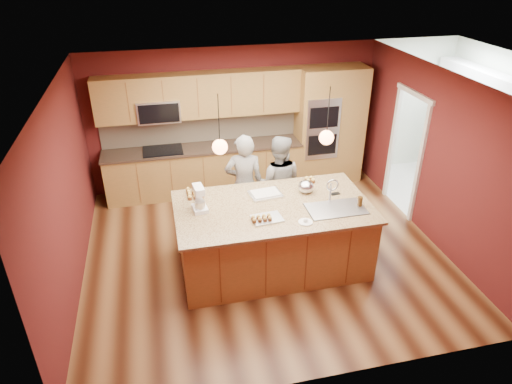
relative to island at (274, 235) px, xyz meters
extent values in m
plane|color=#3E1D0E|center=(-0.05, 0.36, -0.52)|extent=(5.50, 5.50, 0.00)
plane|color=white|center=(-0.05, 0.36, 2.18)|extent=(5.50, 5.50, 0.00)
plane|color=#511616|center=(-0.05, 2.86, 0.83)|extent=(5.50, 0.00, 5.50)
plane|color=#511616|center=(-0.05, -2.14, 0.83)|extent=(5.50, 0.00, 5.50)
plane|color=#511616|center=(-2.80, 0.36, 0.83)|extent=(0.00, 5.00, 5.00)
plane|color=#511616|center=(2.70, 0.36, 0.83)|extent=(0.00, 5.00, 5.00)
cube|color=olive|center=(-0.70, 2.56, -0.07)|extent=(3.70, 0.60, 0.90)
cube|color=black|center=(-0.70, 2.55, 0.39)|extent=(3.74, 0.64, 0.04)
cube|color=#C2AE8F|center=(-0.70, 2.84, 0.70)|extent=(3.70, 0.03, 0.56)
cube|color=olive|center=(-0.70, 2.68, 1.38)|extent=(3.70, 0.36, 0.80)
cube|color=black|center=(-1.45, 2.54, 0.42)|extent=(0.72, 0.52, 0.03)
cube|color=silver|center=(-1.45, 2.66, 1.16)|extent=(0.76, 0.40, 0.40)
cube|color=olive|center=(1.55, 2.56, 0.63)|extent=(0.80, 0.60, 2.30)
cube|color=silver|center=(1.55, 2.26, 0.68)|extent=(0.66, 0.04, 1.20)
cube|color=olive|center=(2.20, 2.56, 0.63)|extent=(0.50, 0.60, 2.30)
plane|color=silver|center=(3.60, 1.56, -0.52)|extent=(2.60, 2.60, 0.00)
plane|color=beige|center=(4.50, 1.56, 0.83)|extent=(0.00, 2.70, 2.70)
cube|color=white|center=(4.30, 1.56, 1.43)|extent=(0.35, 2.40, 0.75)
cylinder|color=black|center=(-0.74, 0.00, 1.83)|extent=(0.01, 0.01, 0.70)
sphere|color=#FF995A|center=(-0.74, 0.00, 1.48)|extent=(0.20, 0.20, 0.20)
cylinder|color=black|center=(0.71, 0.00, 1.83)|extent=(0.01, 0.01, 0.70)
sphere|color=#FF995A|center=(0.71, 0.00, 1.48)|extent=(0.20, 0.20, 0.20)
cube|color=olive|center=(-0.02, 0.00, -0.03)|extent=(2.68, 1.45, 0.98)
cube|color=#CBBA7C|center=(-0.02, 0.00, 0.48)|extent=(2.78, 1.55, 0.04)
cube|color=silver|center=(0.82, -0.27, 0.42)|extent=(0.81, 0.47, 0.18)
imported|color=black|center=(-0.23, 1.03, 0.34)|extent=(0.69, 0.51, 1.73)
imported|color=slate|center=(0.34, 1.03, 0.30)|extent=(0.96, 0.85, 1.65)
cube|color=white|center=(-1.04, 0.11, 0.53)|extent=(0.22, 0.27, 0.06)
cube|color=white|center=(-1.04, 0.22, 0.69)|extent=(0.11, 0.09, 0.25)
cube|color=white|center=(-1.04, 0.13, 0.82)|extent=(0.15, 0.26, 0.10)
cylinder|color=silver|center=(-1.04, 0.07, 0.60)|extent=(0.15, 0.15, 0.14)
cube|color=white|center=(-0.05, 0.33, 0.52)|extent=(0.50, 0.40, 0.03)
cube|color=silver|center=(-0.05, 0.33, 0.54)|extent=(0.43, 0.33, 0.02)
cube|color=silver|center=(-0.19, -0.32, 0.51)|extent=(0.43, 0.33, 0.02)
ellipsoid|color=silver|center=(0.56, 0.29, 0.60)|extent=(0.24, 0.24, 0.20)
cylinder|color=white|center=(0.29, -0.52, 0.51)|extent=(0.19, 0.19, 0.01)
cylinder|color=#36210B|center=(1.18, -0.27, 0.58)|extent=(0.07, 0.07, 0.15)
cube|color=black|center=(0.98, 0.13, 0.51)|extent=(0.14, 0.09, 0.01)
cube|color=white|center=(4.17, 1.18, -0.02)|extent=(0.69, 0.71, 1.01)
cube|color=white|center=(4.12, 1.84, 0.02)|extent=(0.84, 0.85, 1.08)
camera|label=1|loc=(-1.50, -5.39, 3.79)|focal=32.00mm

